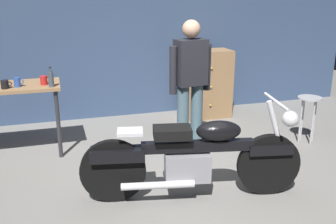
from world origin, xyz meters
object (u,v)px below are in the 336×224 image
mug_black_matte (5,84)px  motorcycle (194,156)px  person_standing (190,81)px  shop_stool (309,107)px  mug_blue_enamel (17,82)px  bottle (51,79)px  mug_red_diner (44,80)px  wooden_dresser (205,84)px

mug_black_matte → motorcycle: bearing=-39.8°
person_standing → shop_stool: person_standing is taller
mug_blue_enamel → bottle: 0.40m
person_standing → mug_black_matte: 2.20m
motorcycle → shop_stool: (2.01, 0.95, 0.05)m
motorcycle → bottle: size_ratio=8.96×
person_standing → shop_stool: size_ratio=2.61×
person_standing → shop_stool: (1.64, -0.19, -0.43)m
mug_black_matte → bottle: size_ratio=0.51×
motorcycle → mug_red_diner: mug_red_diner is taller
mug_black_matte → bottle: bearing=-7.2°
wooden_dresser → mug_black_matte: (-2.91, -0.93, 0.40)m
wooden_dresser → bottle: bearing=-157.3°
motorcycle → wooden_dresser: 2.68m
mug_blue_enamel → person_standing: bearing=-11.6°
shop_stool → motorcycle: bearing=-154.7°
mug_red_diner → mug_black_matte: size_ratio=0.98×
wooden_dresser → mug_red_diner: 2.66m
shop_stool → wooden_dresser: wooden_dresser is taller
mug_red_diner → bottle: 0.17m
mug_black_matte → mug_blue_enamel: bearing=22.1°
mug_black_matte → bottle: bottle is taller
motorcycle → mug_blue_enamel: bearing=148.5°
person_standing → mug_red_diner: person_standing is taller
motorcycle → person_standing: size_ratio=1.29×
mug_red_diner → motorcycle: bearing=-49.0°
mug_blue_enamel → mug_red_diner: mug_blue_enamel is taller
bottle → wooden_dresser: bearing=22.7°
motorcycle → mug_blue_enamel: size_ratio=19.24×
wooden_dresser → bottle: bottle is taller
person_standing → mug_blue_enamel: person_standing is taller
bottle → motorcycle: bearing=-48.2°
motorcycle → bottle: 2.00m
person_standing → shop_stool: bearing=163.9°
person_standing → wooden_dresser: bearing=-129.4°
bottle → mug_black_matte: bearing=172.8°
bottle → shop_stool: bearing=-8.4°
motorcycle → mug_black_matte: (-1.80, 1.50, 0.50)m
motorcycle → bottle: (-1.28, 1.43, 0.55)m
wooden_dresser → bottle: (-2.39, -1.00, 0.45)m
person_standing → bottle: (-1.65, 0.30, 0.07)m
wooden_dresser → mug_red_diner: wooden_dresser is taller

